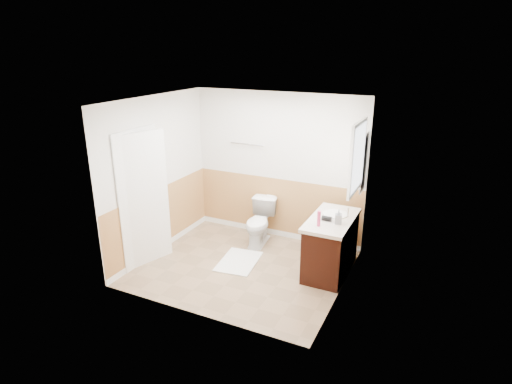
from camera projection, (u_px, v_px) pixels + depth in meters
The scene contains 32 objects.
floor at pixel (243, 267), 6.43m from camera, with size 3.00×3.00×0.00m, color #8C7051.
ceiling at pixel (241, 101), 5.60m from camera, with size 3.00×3.00×0.00m, color white.
wall_back at pixel (277, 167), 7.12m from camera, with size 3.00×3.00×0.00m, color silver.
wall_front at pixel (191, 222), 4.91m from camera, with size 3.00×3.00×0.00m, color silver.
wall_left at pixel (157, 176), 6.62m from camera, with size 3.00×3.00×0.00m, color silver.
wall_right at pixel (346, 206), 5.40m from camera, with size 3.00×3.00×0.00m, color silver.
wainscot_back at pixel (276, 209), 7.36m from camera, with size 3.00×3.00×0.00m, color tan.
wainscot_front at pixel (195, 278), 5.16m from camera, with size 3.00×3.00×0.00m, color tan.
wainscot_left at pixel (161, 220), 6.87m from camera, with size 2.60×2.60×0.00m, color tan.
wainscot_right at pixel (341, 258), 5.66m from camera, with size 2.60×2.60×0.00m, color tan.
toilet at pixel (259, 222), 7.10m from camera, with size 0.42×0.73×0.75m, color white.
bath_mat at pixel (239, 261), 6.58m from camera, with size 0.55×0.80×0.02m, color white.
vanity_cabinet at pixel (331, 247), 6.19m from camera, with size 0.55×1.10×0.80m, color black.
vanity_knob_left at pixel (309, 236), 6.18m from camera, with size 0.03×0.03×0.03m, color silver.
vanity_knob_right at pixel (314, 231), 6.35m from camera, with size 0.03×0.03×0.03m, color silver.
countertop at pixel (332, 220), 6.06m from camera, with size 0.60×1.15×0.05m, color beige.
sink_basin at pixel (335, 214), 6.17m from camera, with size 0.36×0.36×0.02m, color white.
faucet at pixel (348, 212), 6.08m from camera, with size 0.02×0.02×0.14m, color #B7B7BE.
lotion_bottle at pixel (319, 219), 5.76m from camera, with size 0.05×0.05×0.22m, color #D4366A.
soap_dispenser at pixel (339, 217), 5.84m from camera, with size 0.09×0.10×0.21m, color gray.
hair_dryer_body at pixel (327, 218), 5.95m from camera, with size 0.07×0.07×0.14m, color black.
hair_dryer_handle at pixel (325, 220), 5.98m from camera, with size 0.03×0.03×0.07m, color black.
mirror_panel at pixel (364, 163), 6.25m from camera, with size 0.02×0.35×0.90m, color silver.
window_frame at pixel (357, 157), 5.75m from camera, with size 0.04×0.80×1.00m, color white.
window_glass at pixel (359, 158), 5.75m from camera, with size 0.01×0.70×0.90m, color white.
door at pixel (145, 200), 6.27m from camera, with size 0.05×0.80×2.04m, color white.
door_frame at pixel (141, 199), 6.30m from camera, with size 0.02×0.92×2.10m, color white.
door_knob at pixel (162, 198), 6.55m from camera, with size 0.06×0.06×0.06m, color silver.
towel_bar at pixel (247, 144), 7.18m from camera, with size 0.02×0.02×0.62m, color silver.
tp_holder_bar at pixel (270, 198), 7.28m from camera, with size 0.02×0.02×0.14m, color silver.
tp_roll at pixel (270, 198), 7.28m from camera, with size 0.11×0.11×0.10m, color white.
tp_sheet at pixel (270, 204), 7.32m from camera, with size 0.10×0.01×0.16m, color white.
Camera 1 is at (2.62, -5.05, 3.21)m, focal length 29.66 mm.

